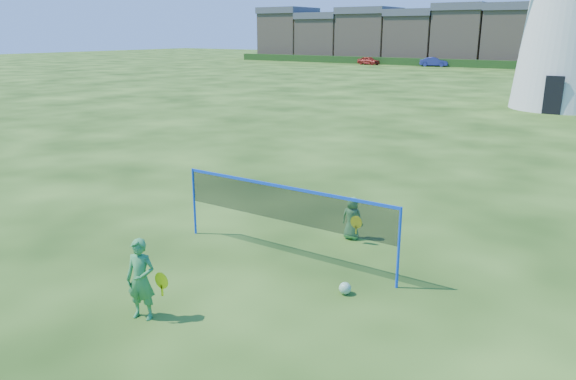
% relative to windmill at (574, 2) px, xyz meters
% --- Properties ---
extents(ground, '(220.00, 220.00, 0.00)m').
position_rel_windmill_xyz_m(ground, '(-0.90, -28.88, -6.16)').
color(ground, black).
rests_on(ground, ground).
extents(windmill, '(13.81, 5.86, 18.21)m').
position_rel_windmill_xyz_m(windmill, '(0.00, 0.00, 0.00)').
color(windmill, silver).
rests_on(windmill, ground).
extents(badminton_net, '(5.05, 0.05, 1.55)m').
position_rel_windmill_xyz_m(badminton_net, '(-0.85, -28.30, -5.02)').
color(badminton_net, blue).
rests_on(badminton_net, ground).
extents(player_girl, '(0.71, 0.47, 1.36)m').
position_rel_windmill_xyz_m(player_girl, '(-1.34, -31.65, -5.48)').
color(player_girl, '#368947').
rests_on(player_girl, ground).
extents(player_boy, '(0.62, 0.41, 0.98)m').
position_rel_windmill_xyz_m(player_boy, '(-0.20, -26.56, -5.67)').
color(player_boy, '#4EA14D').
rests_on(player_boy, ground).
extents(play_ball, '(0.22, 0.22, 0.22)m').
position_rel_windmill_xyz_m(play_ball, '(0.99, -29.05, -6.05)').
color(play_ball, green).
rests_on(play_ball, ground).
extents(terraced_houses, '(59.57, 8.40, 8.39)m').
position_rel_windmill_xyz_m(terraced_houses, '(-23.54, 43.12, -2.17)').
color(terraced_houses, '#917860').
rests_on(terraced_houses, ground).
extents(hedge, '(62.00, 0.80, 1.00)m').
position_rel_windmill_xyz_m(hedge, '(-22.90, 37.12, -5.66)').
color(hedge, '#193814').
rests_on(hedge, ground).
extents(car_left, '(3.57, 2.04, 1.14)m').
position_rel_windmill_xyz_m(car_left, '(-30.17, 35.26, -5.59)').
color(car_left, maroon).
rests_on(car_left, ground).
extents(car_right, '(3.89, 2.17, 1.21)m').
position_rel_windmill_xyz_m(car_right, '(-21.13, 36.57, -5.55)').
color(car_right, navy).
rests_on(car_right, ground).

